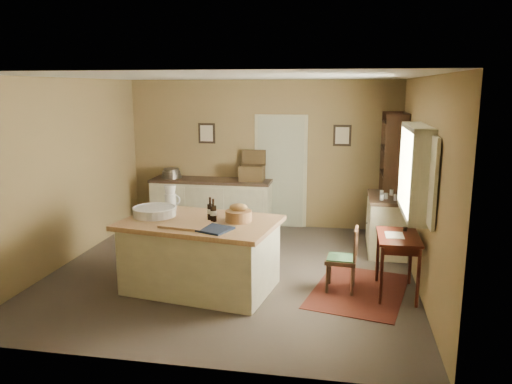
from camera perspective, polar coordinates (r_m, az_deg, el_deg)
ground at (r=7.19m, az=-2.64°, el=-8.99°), size 5.00×5.00×0.00m
wall_back at (r=9.26m, az=0.71°, el=4.36°), size 5.00×0.10×2.70m
wall_front at (r=4.49m, az=-9.90°, el=-3.93°), size 5.00×0.10×2.70m
wall_left at (r=7.78m, az=-21.03°, el=2.13°), size 0.10×5.00×2.70m
wall_right at (r=6.73m, az=18.47°, el=0.91°), size 0.10×5.00×2.70m
ceiling at (r=6.73m, az=-2.87°, el=13.05°), size 5.00×5.00×0.00m
door at (r=9.22m, az=2.83°, el=2.46°), size 0.97×0.06×2.11m
framed_prints at (r=9.16m, az=1.94°, el=6.60°), size 2.82×0.02×0.38m
window at (r=6.50m, az=18.15°, el=2.34°), size 0.25×1.99×1.12m
work_island at (r=6.49m, az=-6.41°, el=-6.89°), size 2.09×1.53×1.20m
sideboard at (r=9.31m, az=-5.04°, el=-1.08°), size 2.23×0.63×1.18m
rug at (r=6.65m, az=11.68°, el=-10.99°), size 1.42×1.80×0.01m
writing_desk at (r=6.46m, az=15.93°, el=-5.67°), size 0.50×0.82×0.82m
desk_chair at (r=6.49m, az=9.71°, el=-7.65°), size 0.41×0.41×0.82m
right_cabinet at (r=8.13m, az=14.72°, el=-3.51°), size 0.60×1.07×0.99m
shelving_unit at (r=8.71m, az=15.62°, el=1.61°), size 0.37×0.97×2.16m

